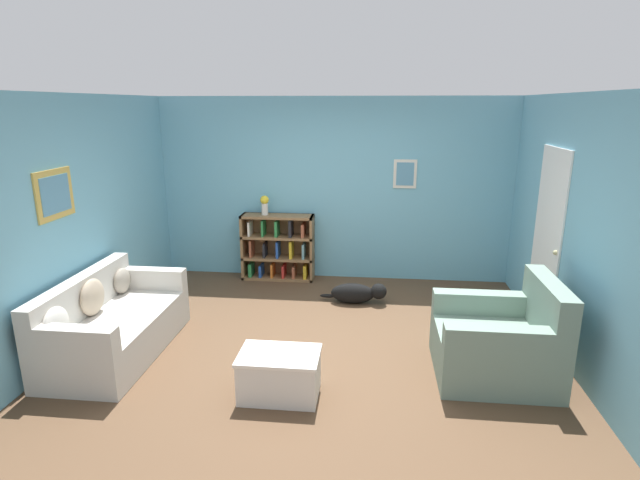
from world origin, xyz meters
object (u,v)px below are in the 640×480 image
Objects in this scene: vase at (265,204)px; dog at (358,293)px; recliner_chair at (501,342)px; coffee_table at (280,373)px; couch at (112,325)px; bookshelf at (278,248)px.

dog is at bearing -31.21° from vase.
recliner_chair reaches higher than coffee_table.
couch is 2.01× the size of dog.
bookshelf is 1.21× the size of dog.
dog is at bearing 74.57° from coffee_table.
bookshelf is at bearing 136.34° from recliner_chair.
dog is (2.46, 1.60, -0.17)m from couch.
bookshelf is 0.68m from vase.
bookshelf is 3.58m from recliner_chair.
dog is (0.61, 2.20, -0.08)m from coffee_table.
recliner_chair is at bearing 16.11° from coffee_table.
vase reaches higher than dog.
recliner_chair is 3.78m from vase.
bookshelf is 1.49× the size of coffee_table.
couch is 2.94m from dog.
couch is 2.48× the size of coffee_table.
bookshelf reaches higher than couch.
bookshelf is at bearing 62.53° from couch.
dog is at bearing 32.96° from couch.
coffee_table reaches higher than dog.
recliner_chair is (3.86, -0.02, 0.03)m from couch.
coffee_table is 0.81× the size of dog.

